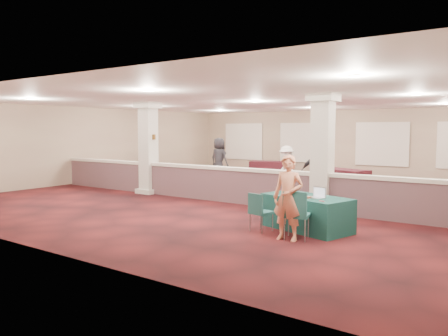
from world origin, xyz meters
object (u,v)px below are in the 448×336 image
Objects in this scene: woman at (288,198)px; far_table_front_center at (314,190)px; near_table at (306,213)px; far_table_front_right at (352,187)px; far_table_back_left at (269,169)px; conf_chair_side at (259,209)px; conf_chair_main at (296,211)px; attendee_d at (219,159)px; attendee_a at (149,162)px; attendee_b at (287,168)px; far_table_front_left at (201,180)px; far_table_back_center at (343,179)px; attendee_c at (314,172)px.

far_table_front_center is at bearing 105.76° from woman.
near_table is 4.99m from far_table_front_right.
far_table_front_center is (-1.50, 3.89, -0.04)m from near_table.
far_table_front_right is at bearing 50.86° from far_table_front_center.
conf_chair_side is at bearing -62.05° from far_table_back_left.
conf_chair_side is at bearing 154.48° from conf_chair_main.
near_table is 1.96× the size of conf_chair_main.
near_table is 1.05× the size of attendee_d.
attendee_a reaches higher than conf_chair_main.
attendee_b is at bearing 137.90° from near_table.
attendee_a is at bearing 163.50° from far_table_front_left.
attendee_b is at bearing 135.70° from far_table_front_center.
far_table_back_center is (-1.69, 7.12, -0.00)m from near_table.
far_table_front_left is at bearing 139.10° from woman.
far_table_front_center is 8.47m from attendee_a.
far_table_back_left is at bearing 106.83° from conf_chair_main.
far_table_front_right is (5.44, 1.06, 0.03)m from far_table_front_left.
near_table is at bearing -82.67° from far_table_front_right.
attendee_c is at bearing 95.25° from conf_chair_main.
attendee_a is (-3.81, 1.13, 0.48)m from far_table_front_left.
conf_chair_main is 7.96m from far_table_front_left.
woman is (-0.12, -0.11, 0.28)m from conf_chair_main.
far_table_back_left is at bearing 91.38° from far_table_front_left.
attendee_a is at bearing 172.33° from far_table_front_center.
far_table_front_right is (-0.64, 4.95, -0.01)m from near_table.
conf_chair_main is 0.56× the size of far_table_back_left.
conf_chair_main is at bearing 0.90° from conf_chair_side.
woman is 1.06× the size of attendee_a.
woman reaches higher than far_table_back_left.
near_table is 1.06× the size of far_table_back_center.
far_table_front_left is at bearing -38.85° from attendee_a.
attendee_c is at bearing 113.48° from conf_chair_side.
conf_chair_main is 0.58× the size of woman.
attendee_a is at bearing -129.66° from far_table_back_left.
woman is at bearing -7.43° from conf_chair_side.
conf_chair_main is at bearing 39.41° from woman.
attendee_a is at bearing 159.10° from conf_chair_side.
far_table_back_center reaches higher than far_table_front_right.
attendee_b is at bearing 115.15° from woman.
conf_chair_main reaches higher than far_table_front_right.
far_table_back_left reaches higher than far_table_front_center.
far_table_front_right is 0.98× the size of attendee_d.
attendee_b is at bearing -15.84° from attendee_a.
attendee_d reaches higher than woman.
attendee_a is 1.03× the size of attendee_c.
far_table_front_center is 6.83m from attendee_d.
far_table_back_center is (-1.05, 2.17, 0.00)m from far_table_front_right.
far_table_front_center is 0.88× the size of attendee_d.
attendee_b reaches higher than far_table_front_right.
conf_chair_side is 0.47× the size of far_table_front_right.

